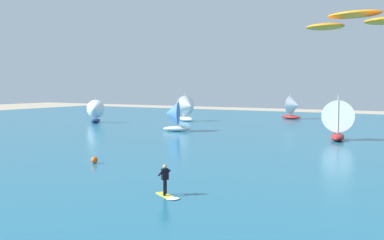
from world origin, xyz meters
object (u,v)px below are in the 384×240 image
object	(u,v)px
kitesurfer	(167,185)
sailboat_mid_right	(188,108)
sailboat_far_right	(94,111)
sailboat_trailing	(294,107)
marker_buoy	(94,160)
kite	(354,20)
sailboat_anchored_offshore	(338,119)
sailboat_leading	(173,116)

from	to	relation	value
kitesurfer	sailboat_mid_right	bearing A→B (deg)	119.10
kitesurfer	sailboat_far_right	xyz separation A→B (m)	(-35.41, 33.92, 1.24)
sailboat_trailing	marker_buoy	bearing A→B (deg)	-89.37
kitesurfer	sailboat_far_right	bearing A→B (deg)	136.22
kite	sailboat_anchored_offshore	bearing A→B (deg)	103.90
kite	sailboat_leading	world-z (taller)	kite
sailboat_trailing	sailboat_anchored_offshore	xyz separation A→B (m)	(13.15, -26.67, 0.12)
sailboat_far_right	kite	bearing A→B (deg)	-30.71
sailboat_mid_right	sailboat_trailing	bearing A→B (deg)	43.84
sailboat_mid_right	sailboat_anchored_offshore	bearing A→B (deg)	-27.08
sailboat_trailing	sailboat_anchored_offshore	bearing A→B (deg)	-63.75
sailboat_trailing	sailboat_far_right	xyz separation A→B (m)	(-24.61, -22.85, -0.24)
kitesurfer	sailboat_trailing	bearing A→B (deg)	100.77
kite	sailboat_mid_right	distance (m)	48.41
sailboat_far_right	marker_buoy	world-z (taller)	sailboat_far_right
sailboat_leading	sailboat_mid_right	world-z (taller)	sailboat_mid_right
kite	sailboat_anchored_offshore	world-z (taller)	kite
sailboat_mid_right	sailboat_far_right	distance (m)	14.80
sailboat_leading	sailboat_mid_right	distance (m)	16.10
sailboat_trailing	sailboat_anchored_offshore	size ratio (longest dim) A/B	0.94
sailboat_leading	sailboat_far_right	xyz separation A→B (m)	(-17.53, 4.90, -0.11)
marker_buoy	kitesurfer	bearing A→B (deg)	-29.62
sailboat_mid_right	sailboat_anchored_offshore	size ratio (longest dim) A/B	0.98
kite	sailboat_leading	bearing A→B (deg)	141.03
kite	sailboat_anchored_offshore	xyz separation A→B (m)	(-5.40, 21.81, -7.46)
sailboat_far_right	sailboat_mid_right	bearing A→B (deg)	41.66
sailboat_anchored_offshore	kitesurfer	bearing A→B (deg)	-94.46
sailboat_anchored_offshore	sailboat_trailing	bearing A→B (deg)	116.25
sailboat_leading	sailboat_mid_right	xyz separation A→B (m)	(-6.48, 14.73, 0.21)
kitesurfer	sailboat_trailing	xyz separation A→B (m)	(-10.80, 56.77, 1.47)
sailboat_trailing	sailboat_far_right	size ratio (longest dim) A/B	1.13
kite	sailboat_mid_right	bearing A→B (deg)	132.15
sailboat_leading	sailboat_anchored_offshore	bearing A→B (deg)	3.06
sailboat_leading	marker_buoy	distance (m)	24.49
kite	sailboat_trailing	world-z (taller)	kite
kitesurfer	marker_buoy	xyz separation A→B (m)	(-10.24, 5.82, -0.35)
sailboat_trailing	sailboat_mid_right	bearing A→B (deg)	-136.16
kite	sailboat_mid_right	xyz separation A→B (m)	(-32.10, 35.46, -7.51)
sailboat_leading	marker_buoy	world-z (taller)	sailboat_leading
sailboat_mid_right	sailboat_far_right	world-z (taller)	sailboat_mid_right
sailboat_mid_right	marker_buoy	bearing A→B (deg)	-69.59
sailboat_anchored_offshore	marker_buoy	distance (m)	27.42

